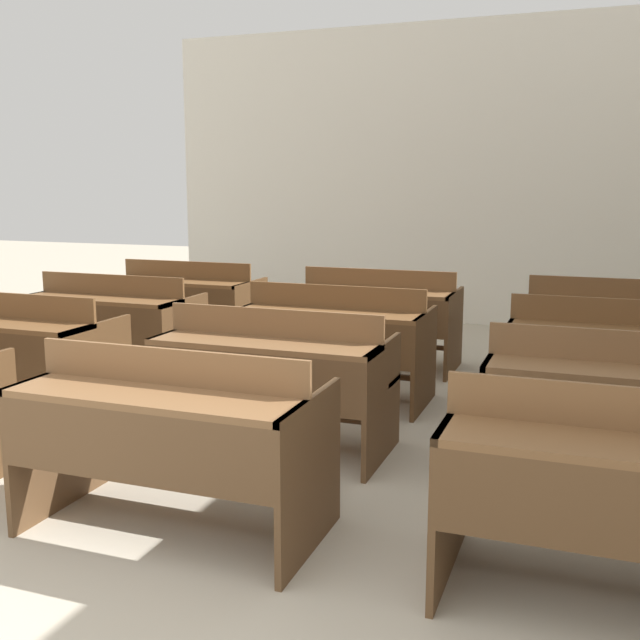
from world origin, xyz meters
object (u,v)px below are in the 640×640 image
object	(u,v)px
bench_second_center	(273,374)
bench_back_center	(378,314)
bench_front_center	(170,433)
bench_back_right	(616,328)
bench_second_left	(13,350)
bench_third_right	(616,358)
bench_front_right	(628,491)
bench_third_center	(334,338)
bench_second_right	(622,406)
bench_back_left	(187,302)
bench_third_left	(112,322)

from	to	relation	value
bench_second_center	bench_back_center	bearing A→B (deg)	89.81
bench_front_center	bench_back_center	world-z (taller)	same
bench_back_right	bench_front_center	bearing A→B (deg)	-119.59
bench_second_left	bench_third_right	xyz separation A→B (m)	(3.64, 1.09, 0.00)
bench_front_right	bench_second_center	bearing A→B (deg)	149.48
bench_third_center	bench_second_right	bearing A→B (deg)	-29.92
bench_third_right	bench_back_center	xyz separation A→B (m)	(-1.81, 1.05, 0.00)
bench_back_left	bench_back_center	world-z (taller)	same
bench_front_right	bench_back_left	distance (m)	4.85
bench_third_left	bench_third_center	distance (m)	1.83
bench_front_center	bench_front_right	distance (m)	1.82
bench_second_left	bench_back_center	bearing A→B (deg)	49.46
bench_third_center	bench_back_center	size ratio (longest dim) A/B	1.00
bench_second_center	bench_third_center	world-z (taller)	same
bench_front_right	bench_third_left	distance (m)	4.23
bench_front_center	bench_back_left	world-z (taller)	same
bench_second_left	bench_second_right	bearing A→B (deg)	0.32
bench_second_right	bench_back_left	bearing A→B (deg)	149.51
bench_third_right	bench_third_left	bearing A→B (deg)	-179.62
bench_second_right	bench_second_left	bearing A→B (deg)	-179.68
bench_front_center	bench_third_left	size ratio (longest dim) A/B	1.00
bench_third_center	bench_back_right	world-z (taller)	same
bench_front_center	bench_second_right	xyz separation A→B (m)	(1.83, 1.10, 0.00)
bench_third_right	bench_back_center	world-z (taller)	same
bench_third_left	bench_third_right	distance (m)	3.65
bench_third_right	bench_back_left	size ratio (longest dim) A/B	1.00
bench_second_right	bench_back_center	world-z (taller)	same
bench_third_center	bench_back_right	xyz separation A→B (m)	(1.84, 1.09, 0.00)
bench_front_center	bench_second_left	xyz separation A→B (m)	(-1.83, 1.08, 0.00)
bench_back_right	bench_third_center	bearing A→B (deg)	-149.41
bench_second_right	bench_second_center	bearing A→B (deg)	-179.96
bench_second_right	bench_back_center	bearing A→B (deg)	130.70
bench_front_center	bench_front_right	xyz separation A→B (m)	(1.82, 0.02, 0.00)
bench_second_center	bench_back_left	distance (m)	2.80
bench_second_center	bench_second_right	size ratio (longest dim) A/B	1.00
bench_second_left	bench_third_center	size ratio (longest dim) A/B	1.00
bench_back_right	bench_back_center	bearing A→B (deg)	-179.28
bench_back_left	bench_back_right	bearing A→B (deg)	0.03
bench_front_center	bench_second_right	bearing A→B (deg)	30.98
bench_back_right	bench_third_right	bearing A→B (deg)	-91.11
bench_second_right	bench_back_center	xyz separation A→B (m)	(-1.82, 2.12, 0.00)
bench_second_left	bench_third_left	world-z (taller)	same
bench_second_left	bench_third_right	distance (m)	3.80
bench_back_left	bench_second_right	bearing A→B (deg)	-30.49
bench_front_right	bench_back_right	distance (m)	3.22
bench_second_right	bench_back_left	distance (m)	4.22
bench_front_right	bench_back_center	distance (m)	3.68
bench_front_center	bench_second_center	bearing A→B (deg)	90.11
bench_third_left	bench_front_center	bearing A→B (deg)	-49.47
bench_back_left	bench_back_right	world-z (taller)	same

